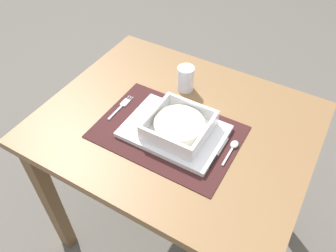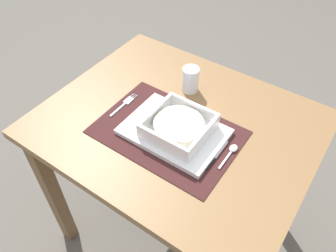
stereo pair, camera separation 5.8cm
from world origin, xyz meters
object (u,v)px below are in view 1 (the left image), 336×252
object	(u,v)px
spoon	(233,147)
drinking_glass	(185,80)
porridge_bowl	(179,126)
dining_table	(176,144)
butter_knife	(217,154)
bread_knife	(212,148)
fork	(122,106)

from	to	relation	value
spoon	drinking_glass	distance (m)	0.32
porridge_bowl	drinking_glass	xyz separation A→B (m)	(-0.09, 0.21, 0.00)
spoon	drinking_glass	bearing A→B (deg)	142.16
dining_table	butter_knife	distance (m)	0.22
dining_table	bread_knife	size ratio (longest dim) A/B	6.67
porridge_bowl	spoon	world-z (taller)	porridge_bowl
spoon	butter_knife	world-z (taller)	spoon
fork	butter_knife	size ratio (longest dim) A/B	1.01
bread_knife	drinking_glass	size ratio (longest dim) A/B	1.42
porridge_bowl	fork	size ratio (longest dim) A/B	1.38
bread_knife	porridge_bowl	bearing A→B (deg)	175.70
fork	spoon	xyz separation A→B (m)	(0.40, 0.02, 0.00)
drinking_glass	bread_knife	bearing A→B (deg)	-45.69
dining_table	fork	xyz separation A→B (m)	(-0.19, -0.03, 0.12)
porridge_bowl	fork	xyz separation A→B (m)	(-0.23, 0.02, -0.04)
spoon	drinking_glass	size ratio (longest dim) A/B	1.15
spoon	butter_knife	xyz separation A→B (m)	(-0.03, -0.05, -0.00)
porridge_bowl	bread_knife	xyz separation A→B (m)	(0.12, 0.00, -0.03)
fork	spoon	distance (m)	0.40
butter_knife	bread_knife	size ratio (longest dim) A/B	1.00
spoon	butter_knife	bearing A→B (deg)	-126.68
fork	butter_knife	distance (m)	0.37
dining_table	fork	size ratio (longest dim) A/B	6.57
spoon	bread_knife	world-z (taller)	spoon
spoon	bread_knife	xyz separation A→B (m)	(-0.05, -0.03, -0.00)
dining_table	spoon	distance (m)	0.24
bread_knife	drinking_glass	bearing A→B (deg)	129.68
dining_table	spoon	xyz separation A→B (m)	(0.21, -0.02, 0.12)
fork	butter_knife	bearing A→B (deg)	-6.06
porridge_bowl	drinking_glass	distance (m)	0.23
porridge_bowl	fork	distance (m)	0.23
porridge_bowl	drinking_glass	world-z (taller)	drinking_glass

